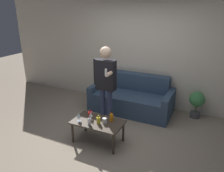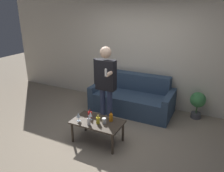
# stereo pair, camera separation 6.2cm
# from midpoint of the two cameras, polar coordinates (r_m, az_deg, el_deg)

# --- Properties ---
(ground_plane) EXTENTS (16.00, 16.00, 0.00)m
(ground_plane) POSITION_cam_midpoint_polar(r_m,az_deg,el_deg) (4.27, -1.72, -14.02)
(ground_plane) COLOR gray
(wall_back) EXTENTS (8.00, 0.06, 2.70)m
(wall_back) POSITION_cam_midpoint_polar(r_m,az_deg,el_deg) (5.46, 8.03, 8.83)
(wall_back) COLOR beige
(wall_back) RESTS_ON ground_plane
(couch) EXTENTS (1.92, 0.92, 0.85)m
(couch) POSITION_cam_midpoint_polar(r_m,az_deg,el_deg) (5.32, 5.71, -3.17)
(couch) COLOR #334760
(couch) RESTS_ON ground_plane
(coffee_table) EXTENTS (0.93, 0.54, 0.42)m
(coffee_table) POSITION_cam_midpoint_polar(r_m,az_deg,el_deg) (4.06, -3.37, -9.81)
(coffee_table) COLOR #3D3328
(coffee_table) RESTS_ON ground_plane
(bottle_orange) EXTENTS (0.07, 0.07, 0.17)m
(bottle_orange) POSITION_cam_midpoint_polar(r_m,az_deg,el_deg) (3.94, -3.22, -8.91)
(bottle_orange) COLOR yellow
(bottle_orange) RESTS_ON coffee_table
(bottle_green) EXTENTS (0.08, 0.08, 0.16)m
(bottle_green) POSITION_cam_midpoint_polar(r_m,az_deg,el_deg) (4.15, -5.38, -7.36)
(bottle_green) COLOR #B21E1E
(bottle_green) RESTS_ON coffee_table
(bottle_dark) EXTENTS (0.07, 0.07, 0.19)m
(bottle_dark) POSITION_cam_midpoint_polar(r_m,az_deg,el_deg) (4.01, 0.17, -8.17)
(bottle_dark) COLOR orange
(bottle_dark) RESTS_ON coffee_table
(bottle_yellow) EXTENTS (0.06, 0.06, 0.18)m
(bottle_yellow) POSITION_cam_midpoint_polar(r_m,az_deg,el_deg) (3.91, -5.61, -9.15)
(bottle_yellow) COLOR silver
(bottle_yellow) RESTS_ON coffee_table
(wine_glass_near) EXTENTS (0.08, 0.08, 0.17)m
(wine_glass_near) POSITION_cam_midpoint_polar(r_m,az_deg,el_deg) (4.03, -8.34, -7.58)
(wine_glass_near) COLOR silver
(wine_glass_near) RESTS_ON coffee_table
(wine_glass_far) EXTENTS (0.07, 0.07, 0.15)m
(wine_glass_far) POSITION_cam_midpoint_polar(r_m,az_deg,el_deg) (4.06, -5.20, -7.44)
(wine_glass_far) COLOR silver
(wine_glass_far) RESTS_ON coffee_table
(cup_on_table) EXTENTS (0.08, 0.08, 0.10)m
(cup_on_table) POSITION_cam_midpoint_polar(r_m,az_deg,el_deg) (3.95, -1.61, -9.06)
(cup_on_table) COLOR white
(cup_on_table) RESTS_ON coffee_table
(person_standing_front) EXTENTS (0.47, 0.43, 1.68)m
(person_standing_front) POSITION_cam_midpoint_polar(r_m,az_deg,el_deg) (4.35, -1.26, 1.43)
(person_standing_front) COLOR navy
(person_standing_front) RESTS_ON ground_plane
(potted_plant) EXTENTS (0.34, 0.34, 0.62)m
(potted_plant) POSITION_cam_midpoint_polar(r_m,az_deg,el_deg) (5.25, 21.78, -3.87)
(potted_plant) COLOR #4C4C51
(potted_plant) RESTS_ON ground_plane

